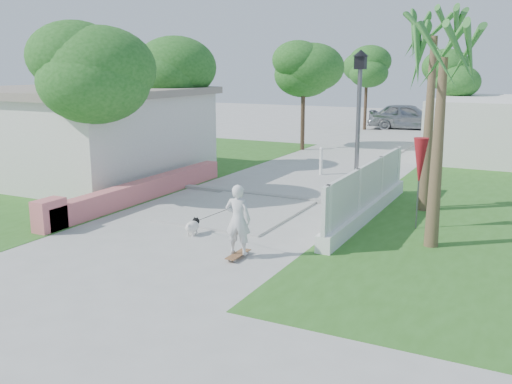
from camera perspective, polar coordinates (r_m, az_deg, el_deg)
The scene contains 21 objects.
ground at distance 12.85m, azimuth -10.25°, elevation -5.93°, with size 90.00×90.00×0.00m, color #B7B7B2.
path_strip at distance 30.85m, azimuth 12.67°, elevation 4.81°, with size 3.20×36.00×0.06m, color #B7B7B2.
curb at distance 17.80m, azimuth 1.38°, elevation -0.37°, with size 6.50×0.25×0.10m, color #999993.
grass_left at distance 23.17m, azimuth -12.26°, elevation 2.27°, with size 8.00×20.00×0.01m, color #316620.
pink_wall at distance 17.44m, azimuth -11.98°, elevation -0.03°, with size 0.45×8.20×0.80m.
house_left at distance 22.13m, azimuth -17.75°, elevation 5.76°, with size 8.40×7.40×3.23m.
lattice_fence at distance 15.62m, azimuth 11.13°, elevation -0.58°, with size 0.35×7.00×1.50m.
building_right at distance 27.84m, azimuth 23.84°, elevation 5.87°, with size 6.00×8.00×2.60m, color silver.
street_lamp at distance 15.92m, azimuth 10.17°, elevation 6.58°, with size 0.44×0.44×4.44m.
bollard at distance 21.24m, azimuth 6.53°, elevation 3.14°, with size 0.14×0.14×1.09m.
patio_umbrella at distance 14.61m, azimuth 16.07°, elevation 2.83°, with size 0.36×0.36×2.30m.
tree_left_near at distance 17.38m, azimuth -16.82°, elevation 11.35°, with size 3.60×3.60×5.28m.
tree_left_mid at distance 22.29m, azimuth -8.79°, elevation 11.04°, with size 3.20×3.20×4.85m.
tree_path_left at distance 27.69m, azimuth 4.81°, elevation 12.09°, with size 3.40×3.40×5.23m.
tree_path_right at distance 29.96m, azimuth 19.06°, elevation 10.87°, with size 3.00×3.00×4.79m.
tree_path_far at distance 37.09m, azimuth 11.05°, elevation 12.01°, with size 3.20×3.20×5.17m.
palm_far at distance 16.43m, azimuth 17.35°, elevation 13.59°, with size 1.80×1.80×5.30m.
palm_near at distance 13.03m, azimuth 18.20°, elevation 11.61°, with size 1.80×1.80×4.70m.
skateboarder at distance 12.88m, azimuth -3.96°, elevation -2.42°, with size 2.10×1.59×1.61m.
dog at distance 13.92m, azimuth -6.34°, elevation -3.39°, with size 0.32×0.60×0.41m.
parked_car at distance 37.79m, azimuth 14.95°, elevation 7.30°, with size 1.98×4.93×1.68m, color #A9ABB0.
Camera 1 is at (7.43, -9.67, 4.03)m, focal length 40.00 mm.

